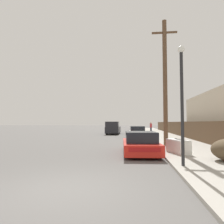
{
  "coord_description": "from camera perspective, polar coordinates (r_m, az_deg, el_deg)",
  "views": [
    {
      "loc": [
        1.77,
        -4.97,
        1.72
      ],
      "look_at": [
        0.36,
        7.73,
        2.39
      ],
      "focal_mm": 32.0,
      "sensor_mm": 36.0,
      "label": 1
    }
  ],
  "objects": [
    {
      "name": "ground_plane",
      "position": [
        5.55,
        -13.55,
        -21.01
      ],
      "size": [
        220.0,
        220.0,
        0.0
      ],
      "primitive_type": "plane",
      "color": "#595654"
    },
    {
      "name": "sidewalk_curb",
      "position": [
        28.73,
        13.45,
        -6.24
      ],
      "size": [
        4.2,
        63.0,
        0.12
      ],
      "primitive_type": "cube",
      "color": "#9E998E",
      "rests_on": "ground"
    },
    {
      "name": "discarded_fridge",
      "position": [
        11.17,
        18.31,
        -9.29
      ],
      "size": [
        1.06,
        1.7,
        0.72
      ],
      "rotation": [
        0.0,
        0.0,
        0.3
      ],
      "color": "white",
      "rests_on": "sidewalk_curb"
    },
    {
      "name": "parked_sports_car_red",
      "position": [
        11.16,
        8.09,
        -8.97
      ],
      "size": [
        2.08,
        4.41,
        1.23
      ],
      "rotation": [
        0.0,
        0.0,
        0.06
      ],
      "color": "red",
      "rests_on": "ground"
    },
    {
      "name": "car_parked_mid",
      "position": [
        22.99,
        7.17,
        -5.75
      ],
      "size": [
        2.02,
        4.38,
        1.3
      ],
      "rotation": [
        0.0,
        0.0,
        0.06
      ],
      "color": "gray",
      "rests_on": "ground"
    },
    {
      "name": "pickup_truck",
      "position": [
        29.71,
        0.3,
        -4.57
      ],
      "size": [
        1.97,
        5.51,
        1.84
      ],
      "rotation": [
        0.0,
        0.0,
        3.15
      ],
      "color": "#232328",
      "rests_on": "ground"
    },
    {
      "name": "utility_pole",
      "position": [
        14.95,
        14.93,
        8.73
      ],
      "size": [
        1.8,
        0.31,
        9.02
      ],
      "color": "brown",
      "rests_on": "sidewalk_curb"
    },
    {
      "name": "street_lamp",
      "position": [
        8.01,
        19.34,
        4.61
      ],
      "size": [
        0.26,
        0.26,
        4.53
      ],
      "color": "#232326",
      "rests_on": "sidewalk_curb"
    },
    {
      "name": "wooden_fence",
      "position": [
        26.84,
        18.15,
        -4.47
      ],
      "size": [
        0.08,
        41.25,
        1.69
      ],
      "primitive_type": "cube",
      "color": "brown",
      "rests_on": "sidewalk_curb"
    },
    {
      "name": "pedestrian",
      "position": [
        32.87,
        11.06,
        -4.26
      ],
      "size": [
        0.34,
        0.34,
        1.66
      ],
      "color": "#282D42",
      "rests_on": "sidewalk_curb"
    }
  ]
}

